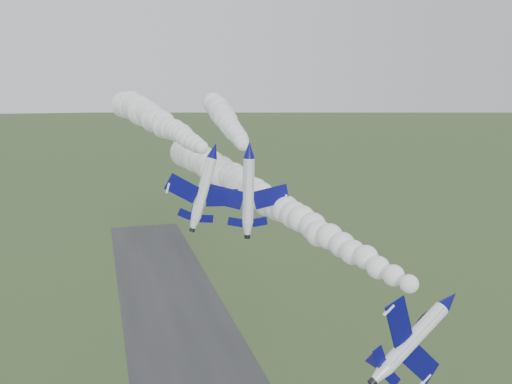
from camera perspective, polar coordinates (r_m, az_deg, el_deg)
The scene contains 6 objects.
jet_lead at distance 52.92m, azimuth 18.85°, elevation -10.22°, with size 5.44×11.15×7.85m.
smoke_trail_jet_lead at distance 80.44m, azimuth 0.29°, elevation -0.30°, with size 5.47×67.88×5.47m, color silver, non-canonical shape.
jet_pair_left at distance 70.77m, azimuth -4.19°, elevation 4.19°, with size 9.34×11.56×3.66m.
smoke_trail_jet_pair_left at distance 99.98m, azimuth -10.04°, elevation 7.13°, with size 5.56×56.68×5.56m, color silver, non-canonical shape.
jet_pair_right at distance 71.65m, azimuth -0.67°, elevation 4.27°, with size 10.62×12.61×3.11m.
smoke_trail_jet_pair_right at distance 107.37m, azimuth -3.13°, elevation 7.30°, with size 4.98×66.13×4.98m, color silver, non-canonical shape.
Camera 1 is at (-15.41, -48.72, 52.34)m, focal length 40.00 mm.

